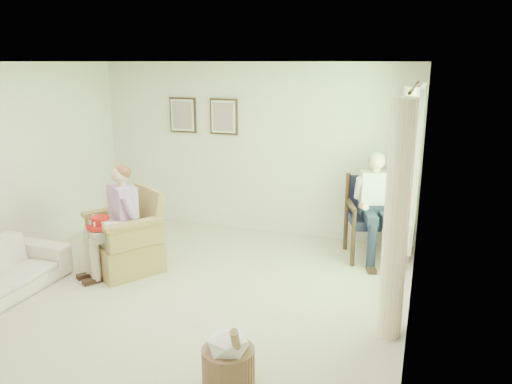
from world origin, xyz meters
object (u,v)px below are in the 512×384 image
person_dark (375,199)px  red_hat (101,223)px  hatbox (228,359)px  wicker_armchair (127,245)px  person_wicker (118,214)px  wood_armchair (375,214)px

person_dark → red_hat: (-3.08, -1.66, -0.15)m
red_hat → hatbox: red_hat is taller
wicker_armchair → person_wicker: person_wicker is taller
wood_armchair → person_wicker: person_wicker is taller
person_dark → red_hat: person_dark is taller
wicker_armchair → hatbox: (2.14, -1.81, -0.08)m
wood_armchair → hatbox: bearing=-121.6°
red_hat → wicker_armchair: bearing=64.9°
person_dark → red_hat: 3.50m
person_wicker → red_hat: (-0.14, -0.16, -0.09)m
wood_armchair → person_wicker: (-2.94, -1.67, 0.20)m
wicker_armchair → person_wicker: 0.48m
wicker_armchair → person_wicker: (-0.00, -0.14, 0.46)m
person_dark → hatbox: (-0.80, -3.16, -0.60)m
person_wicker → person_dark: (2.94, 1.49, 0.06)m
wood_armchair → red_hat: bearing=-167.4°
wood_armchair → person_dark: bearing=-108.1°
wicker_armchair → wood_armchair: wood_armchair is taller
wood_armchair → red_hat: (-3.08, -1.83, 0.10)m
hatbox → person_dark: bearing=75.8°
wicker_armchair → wood_armchair: bearing=60.5°
wood_armchair → person_wicker: bearing=-168.5°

